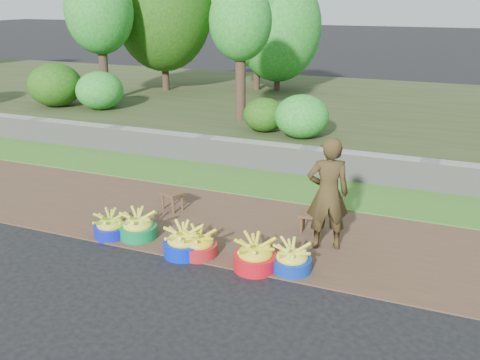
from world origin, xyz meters
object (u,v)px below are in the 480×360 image
at_px(basin_e, 255,256).
at_px(stool_left, 172,196).
at_px(basin_a, 111,226).
at_px(basin_d, 199,245).
at_px(basin_b, 138,227).
at_px(basin_c, 184,242).
at_px(basin_f, 292,259).
at_px(vendor_woman, 328,194).
at_px(stool_right, 311,217).

xyz_separation_m(basin_e, stool_left, (-1.95, 1.31, 0.08)).
xyz_separation_m(basin_a, stool_left, (0.33, 1.22, 0.10)).
distance_m(basin_a, stool_left, 1.27).
height_order(basin_a, basin_d, same).
distance_m(basin_b, basin_c, 0.88).
bearing_deg(basin_d, basin_e, -3.55).
distance_m(basin_f, vendor_woman, 1.06).
relative_size(basin_d, stool_left, 1.17).
bearing_deg(basin_b, basin_d, -8.43).
xyz_separation_m(basin_c, stool_left, (-0.91, 1.31, 0.08)).
bearing_deg(basin_a, basin_e, -2.41).
distance_m(basin_d, stool_right, 1.75).
relative_size(basin_e, vendor_woman, 0.35).
distance_m(basin_a, vendor_woman, 3.14).
relative_size(basin_b, stool_right, 1.57).
height_order(basin_e, vendor_woman, vendor_woman).
bearing_deg(basin_b, basin_f, -2.21).
xyz_separation_m(stool_right, vendor_woman, (0.31, -0.40, 0.56)).
relative_size(basin_a, vendor_woman, 0.31).
bearing_deg(stool_left, basin_b, -87.03).
distance_m(basin_d, basin_f, 1.28).
relative_size(basin_f, stool_right, 1.47).
relative_size(stool_right, vendor_woman, 0.22).
relative_size(basin_a, basin_d, 1.00).
relative_size(basin_c, basin_f, 1.08).
bearing_deg(basin_d, basin_f, 2.99).
bearing_deg(basin_c, basin_d, 13.66).
relative_size(basin_e, basin_f, 1.10).
bearing_deg(basin_b, basin_e, -6.30).
xyz_separation_m(basin_c, basin_d, (0.21, 0.05, -0.02)).
bearing_deg(stool_right, basin_e, -105.44).
distance_m(stool_left, stool_right, 2.31).
bearing_deg(basin_f, basin_b, 177.79).
xyz_separation_m(basin_b, basin_e, (1.89, -0.21, 0.01)).
bearing_deg(basin_c, stool_left, 124.81).
bearing_deg(stool_left, basin_c, -55.19).
bearing_deg(basin_b, basin_a, -163.92).
bearing_deg(vendor_woman, stool_right, -73.62).
distance_m(basin_b, basin_f, 2.34).
relative_size(basin_a, basin_f, 0.98).
bearing_deg(stool_left, vendor_woman, -8.38).
xyz_separation_m(basin_c, stool_right, (1.40, 1.33, 0.07)).
xyz_separation_m(basin_c, basin_e, (1.03, -0.00, 0.00)).
bearing_deg(basin_a, basin_b, 16.08).
bearing_deg(basin_f, basin_a, -179.54).
bearing_deg(basin_e, stool_right, 74.56).
height_order(basin_d, basin_e, basin_e).
height_order(basin_f, vendor_woman, vendor_woman).
height_order(basin_e, stool_left, basin_e).
xyz_separation_m(basin_f, stool_left, (-2.40, 1.20, 0.10)).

